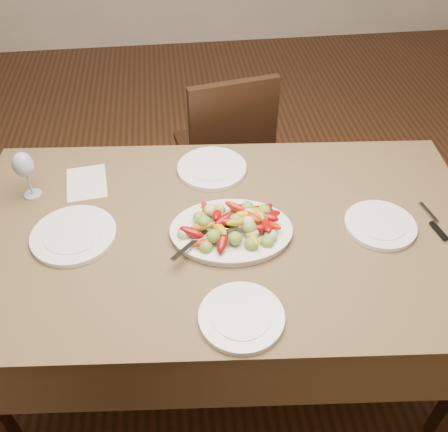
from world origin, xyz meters
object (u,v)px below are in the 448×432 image
serving_platter (231,232)px  wine_glass (26,174)px  plate_right (380,225)px  plate_near (241,317)px  dining_table (224,296)px  plate_far (212,168)px  chair_far (222,148)px  plate_left (74,235)px

serving_platter → wine_glass: bearing=157.2°
plate_right → plate_near: (-0.54, -0.33, 0.00)m
dining_table → serving_platter: size_ratio=4.48×
serving_platter → plate_far: (-0.03, 0.37, -0.00)m
chair_far → wine_glass: 1.08m
wine_glass → plate_left: bearing=-54.5°
dining_table → plate_far: bearing=91.3°
dining_table → wine_glass: size_ratio=8.98×
chair_far → plate_near: 1.31m
serving_platter → plate_right: size_ratio=1.65×
plate_right → plate_left: bearing=175.8°
plate_right → dining_table: bearing=174.1°
plate_far → plate_right: bearing=-35.6°
plate_left → plate_near: 0.67m
plate_far → plate_near: 0.73m
chair_far → plate_near: bearing=75.5°
plate_right → plate_far: (-0.56, 0.40, 0.00)m
wine_glass → serving_platter: bearing=-22.8°
plate_near → wine_glass: size_ratio=1.25×
chair_far → plate_left: bearing=44.1°
serving_platter → wine_glass: (-0.72, 0.30, 0.09)m
plate_far → serving_platter: bearing=-85.6°
plate_near → serving_platter: bearing=87.3°
plate_right → chair_far: bearing=115.7°
wine_glass → plate_right: bearing=-14.7°
plate_far → wine_glass: size_ratio=1.36×
dining_table → chair_far: bearing=83.9°
serving_platter → plate_near: bearing=-92.7°
serving_platter → wine_glass: size_ratio=2.01×
plate_left → wine_glass: bearing=125.5°
plate_left → plate_far: size_ratio=1.06×
serving_platter → plate_left: serving_platter is taller
wine_glass → dining_table: bearing=-21.2°
plate_right → wine_glass: 1.29m
dining_table → plate_left: size_ratio=6.27×
plate_far → plate_near: (0.01, -0.73, 0.00)m
plate_near → plate_left: bearing=142.2°
dining_table → plate_left: (-0.52, 0.02, 0.39)m
dining_table → plate_left: 0.65m
plate_left → plate_far: 0.60m
plate_near → chair_far: bearing=86.0°
plate_right → plate_far: same height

